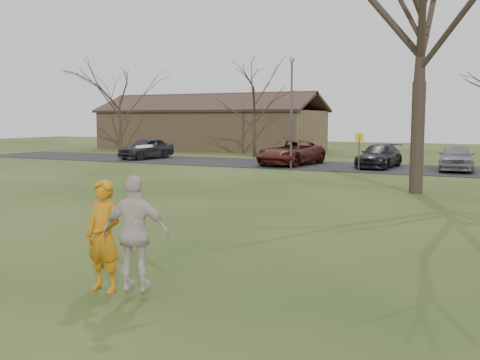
% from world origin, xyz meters
% --- Properties ---
extents(ground, '(120.00, 120.00, 0.00)m').
position_xyz_m(ground, '(0.00, 0.00, 0.00)').
color(ground, '#1E380F').
rests_on(ground, ground).
extents(parking_strip, '(62.00, 6.50, 0.04)m').
position_xyz_m(parking_strip, '(0.00, 25.00, 0.02)').
color(parking_strip, black).
rests_on(parking_strip, ground).
extents(player_defender, '(0.68, 0.46, 1.84)m').
position_xyz_m(player_defender, '(-0.63, 0.27, 0.92)').
color(player_defender, orange).
rests_on(player_defender, ground).
extents(car_0, '(2.34, 4.52, 1.47)m').
position_xyz_m(car_0, '(-17.66, 24.84, 0.77)').
color(car_0, '#272729').
rests_on(car_0, parking_strip).
extents(car_2, '(3.09, 5.60, 1.49)m').
position_xyz_m(car_2, '(-6.86, 24.69, 0.78)').
color(car_2, '#4C1811').
rests_on(car_2, parking_strip).
extents(car_3, '(2.06, 4.61, 1.31)m').
position_xyz_m(car_3, '(-1.62, 25.12, 0.70)').
color(car_3, black).
rests_on(car_3, parking_strip).
extents(car_4, '(2.14, 4.46, 1.47)m').
position_xyz_m(car_4, '(2.50, 25.03, 0.77)').
color(car_4, gray).
rests_on(car_4, parking_strip).
extents(catching_play, '(1.14, 0.76, 2.26)m').
position_xyz_m(catching_play, '(0.12, 0.13, 1.06)').
color(catching_play, beige).
rests_on(catching_play, ground).
extents(building, '(20.60, 8.50, 5.14)m').
position_xyz_m(building, '(-20.00, 38.00, 1.93)').
color(building, '#8C6D4C').
rests_on(building, ground).
extents(lamp_post, '(0.34, 0.34, 6.27)m').
position_xyz_m(lamp_post, '(-6.00, 22.50, 3.97)').
color(lamp_post, '#47474C').
rests_on(lamp_post, ground).
extents(sign_yellow, '(0.35, 0.35, 2.08)m').
position_xyz_m(sign_yellow, '(-2.00, 22.00, 1.45)').
color(sign_yellow, '#47474C').
rests_on(sign_yellow, ground).
extents(big_tree, '(9.00, 9.00, 14.00)m').
position_xyz_m(big_tree, '(2.00, 15.00, 7.00)').
color(big_tree, '#352821').
rests_on(big_tree, ground).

